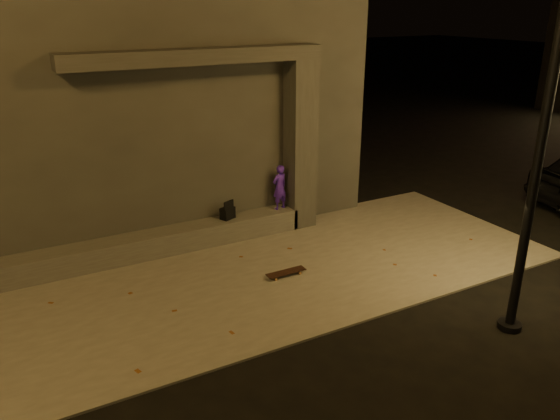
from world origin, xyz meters
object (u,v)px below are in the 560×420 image
street_lamp_0 (553,76)px  column (300,145)px  skateboarder (280,187)px  skateboard (286,272)px  backpack (228,212)px

street_lamp_0 → column: bearing=98.1°
column → skateboarder: bearing=180.0°
skateboarder → skateboard: skateboarder is taller
backpack → skateboard: (0.25, -2.06, -0.52)m
backpack → skateboard: backpack is taller
backpack → street_lamp_0: size_ratio=0.06×
column → street_lamp_0: 5.55m
skateboarder → street_lamp_0: street_lamp_0 is taller
skateboarder → backpack: bearing=-11.8°
skateboarder → street_lamp_0: (1.23, -5.14, 2.82)m
column → street_lamp_0: (0.73, -5.14, 1.96)m
backpack → street_lamp_0: (2.46, -5.14, 3.17)m
backpack → column: bearing=-23.7°
column → street_lamp_0: street_lamp_0 is taller
street_lamp_0 → skateboard: bearing=125.7°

